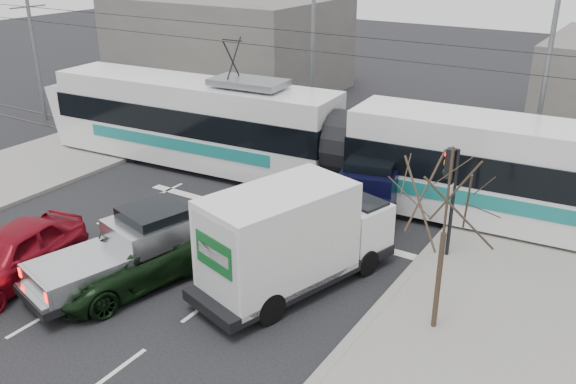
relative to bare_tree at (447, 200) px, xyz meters
The scene contains 14 objects.
ground 8.85m from the bare_tree, 161.79° to the right, with size 120.00×120.00×0.00m, color black.
rails 11.33m from the bare_tree, 135.38° to the left, with size 60.00×1.60×0.03m, color #33302D.
building_left 29.11m from the bare_tree, 137.92° to the left, with size 14.00×10.00×6.00m, color slate.
bare_tree is the anchor object (origin of this frame).
traffic_signal 4.28m from the bare_tree, 105.76° to the left, with size 0.44×0.44×3.60m.
street_lamp_near 11.58m from the bare_tree, 91.42° to the left, with size 2.38×0.25×9.00m.
street_lamp_far 17.97m from the bare_tree, 131.12° to the left, with size 2.38×0.25×9.00m.
catenary 10.68m from the bare_tree, 135.38° to the left, with size 60.00×0.20×7.00m.
tram 9.62m from the bare_tree, 132.35° to the left, with size 28.35×4.93×5.76m.
silver_pickup 9.31m from the bare_tree, 165.24° to the right, with size 3.40×6.16×2.12m.
box_truck 4.84m from the bare_tree, behind, with size 3.95×6.83×3.23m.
navy_pickup 7.02m from the bare_tree, 131.84° to the left, with size 3.12×5.73×2.29m.
green_car 9.40m from the bare_tree, 164.02° to the right, with size 2.59×5.62×1.56m, color black.
red_car 12.79m from the bare_tree, 159.81° to the right, with size 2.02×5.02×1.71m, color maroon.
Camera 1 is at (11.53, -10.97, 9.71)m, focal length 38.00 mm.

